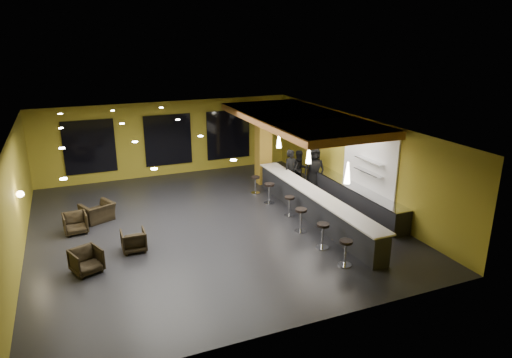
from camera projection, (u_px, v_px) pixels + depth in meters
name	position (u px, v px, depth m)	size (l,w,h in m)	color
floor	(210.00, 225.00, 16.32)	(12.00, 13.00, 0.10)	black
ceiling	(207.00, 126.00, 15.20)	(12.00, 13.00, 0.10)	black
wall_back	(168.00, 138.00, 21.51)	(12.00, 0.10, 3.50)	olive
wall_front	(296.00, 262.00, 10.01)	(12.00, 0.10, 3.50)	olive
wall_left	(13.00, 202.00, 13.54)	(0.10, 13.00, 3.50)	olive
wall_right	(355.00, 160.00, 17.98)	(0.10, 13.00, 3.50)	olive
wood_soffit	(299.00, 119.00, 17.61)	(3.60, 8.00, 0.28)	brown
window_left	(90.00, 147.00, 20.14)	(2.20, 0.06, 2.40)	black
window_center	(168.00, 140.00, 21.43)	(2.20, 0.06, 2.40)	black
window_right	(228.00, 135.00, 22.53)	(2.20, 0.06, 2.40)	black
tile_backsplash	(369.00, 160.00, 16.99)	(0.06, 3.20, 2.40)	white
bar_counter	(314.00, 206.00, 16.61)	(0.60, 8.00, 1.00)	black
bar_top	(314.00, 193.00, 16.45)	(0.78, 8.10, 0.05)	beige
prep_counter	(352.00, 196.00, 17.80)	(0.70, 6.00, 0.86)	black
prep_top	(353.00, 185.00, 17.66)	(0.72, 6.00, 0.03)	silver
wall_shelf_lower	(369.00, 172.00, 16.89)	(0.30, 1.50, 0.03)	silver
wall_shelf_upper	(370.00, 160.00, 16.75)	(0.30, 1.50, 0.03)	silver
column	(263.00, 145.00, 20.26)	(0.60, 0.60, 3.50)	olive
wall_sconce	(20.00, 194.00, 14.03)	(0.22, 0.22, 0.22)	#FFE5B2
pendant_0	(348.00, 173.00, 14.28)	(0.20, 0.20, 0.70)	white
pendant_1	(309.00, 154.00, 16.47)	(0.20, 0.20, 0.70)	white
pendant_2	(279.00, 139.00, 18.67)	(0.20, 0.20, 0.70)	white
staff_a	(291.00, 171.00, 19.25)	(0.68, 0.45, 1.87)	black
staff_b	(300.00, 170.00, 19.78)	(0.83, 0.64, 1.70)	black
staff_c	(314.00, 169.00, 19.52)	(0.92, 0.60, 1.89)	black
armchair_a	(86.00, 261.00, 12.96)	(0.77, 0.79, 0.72)	black
armchair_b	(134.00, 240.00, 14.25)	(0.73, 0.75, 0.68)	black
armchair_c	(75.00, 223.00, 15.50)	(0.75, 0.77, 0.70)	black
armchair_d	(98.00, 212.00, 16.49)	(1.05, 0.92, 0.68)	black
bar_stool_0	(346.00, 249.00, 13.29)	(0.41, 0.41, 0.81)	silver
bar_stool_1	(323.00, 232.00, 14.36)	(0.42, 0.42, 0.83)	silver
bar_stool_2	(301.00, 217.00, 15.54)	(0.42, 0.42, 0.84)	silver
bar_stool_3	(289.00, 204.00, 16.90)	(0.38, 0.38, 0.76)	silver
bar_stool_4	(269.00, 191.00, 18.13)	(0.42, 0.42, 0.83)	silver
bar_stool_5	(255.00, 182.00, 19.27)	(0.38, 0.38, 0.75)	silver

